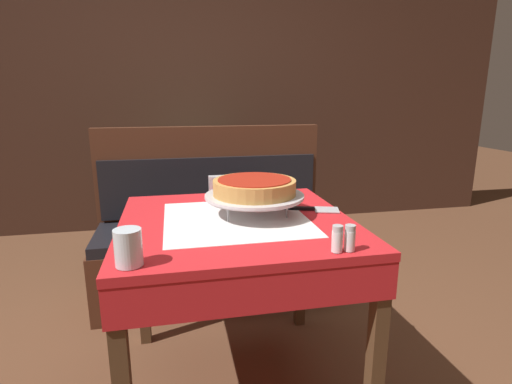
{
  "coord_description": "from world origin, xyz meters",
  "views": [
    {
      "loc": [
        -0.23,
        -1.46,
        1.21
      ],
      "look_at": [
        0.08,
        0.0,
        0.85
      ],
      "focal_mm": 28.0,
      "sensor_mm": 36.0,
      "label": 1
    }
  ],
  "objects_px": {
    "booth_bench": "(215,247)",
    "condiment_caddy": "(193,149)",
    "pepper_shaker": "(350,238)",
    "pizza_pan_stand": "(254,197)",
    "napkin_holder": "(220,185)",
    "salt_shaker": "(337,239)",
    "deep_dish_pizza": "(254,187)",
    "water_glass_near": "(128,247)",
    "dining_table_rear": "(195,170)",
    "dining_table_front": "(236,242)",
    "pizza_server": "(305,209)"
  },
  "relations": [
    {
      "from": "deep_dish_pizza",
      "to": "salt_shaker",
      "type": "height_order",
      "value": "deep_dish_pizza"
    },
    {
      "from": "condiment_caddy",
      "to": "pizza_pan_stand",
      "type": "bearing_deg",
      "value": -85.38
    },
    {
      "from": "dining_table_rear",
      "to": "salt_shaker",
      "type": "distance_m",
      "value": 2.18
    },
    {
      "from": "deep_dish_pizza",
      "to": "pepper_shaker",
      "type": "height_order",
      "value": "deep_dish_pizza"
    },
    {
      "from": "dining_table_rear",
      "to": "salt_shaker",
      "type": "height_order",
      "value": "salt_shaker"
    },
    {
      "from": "booth_bench",
      "to": "salt_shaker",
      "type": "relative_size",
      "value": 16.8
    },
    {
      "from": "salt_shaker",
      "to": "deep_dish_pizza",
      "type": "bearing_deg",
      "value": 111.59
    },
    {
      "from": "pizza_server",
      "to": "pepper_shaker",
      "type": "xyz_separation_m",
      "value": [
        -0.01,
        -0.45,
        0.04
      ]
    },
    {
      "from": "booth_bench",
      "to": "pizza_pan_stand",
      "type": "height_order",
      "value": "booth_bench"
    },
    {
      "from": "salt_shaker",
      "to": "water_glass_near",
      "type": "bearing_deg",
      "value": 177.56
    },
    {
      "from": "booth_bench",
      "to": "pizza_pan_stand",
      "type": "relative_size",
      "value": 3.58
    },
    {
      "from": "booth_bench",
      "to": "water_glass_near",
      "type": "xyz_separation_m",
      "value": [
        -0.36,
        -1.22,
        0.5
      ]
    },
    {
      "from": "dining_table_rear",
      "to": "salt_shaker",
      "type": "xyz_separation_m",
      "value": [
        0.3,
        -2.16,
        0.17
      ]
    },
    {
      "from": "pizza_server",
      "to": "condiment_caddy",
      "type": "height_order",
      "value": "condiment_caddy"
    },
    {
      "from": "dining_table_front",
      "to": "pizza_server",
      "type": "height_order",
      "value": "pizza_server"
    },
    {
      "from": "dining_table_front",
      "to": "pizza_server",
      "type": "distance_m",
      "value": 0.32
    },
    {
      "from": "salt_shaker",
      "to": "pepper_shaker",
      "type": "height_order",
      "value": "salt_shaker"
    },
    {
      "from": "booth_bench",
      "to": "pizza_pan_stand",
      "type": "xyz_separation_m",
      "value": [
        0.08,
        -0.82,
        0.52
      ]
    },
    {
      "from": "dining_table_rear",
      "to": "condiment_caddy",
      "type": "xyz_separation_m",
      "value": [
        -0.01,
        0.07,
        0.16
      ]
    },
    {
      "from": "dining_table_rear",
      "to": "deep_dish_pizza",
      "type": "xyz_separation_m",
      "value": [
        0.13,
        -1.73,
        0.24
      ]
    },
    {
      "from": "booth_bench",
      "to": "dining_table_rear",
      "type": "bearing_deg",
      "value": 93.4
    },
    {
      "from": "pizza_pan_stand",
      "to": "napkin_holder",
      "type": "relative_size",
      "value": 3.91
    },
    {
      "from": "dining_table_front",
      "to": "dining_table_rear",
      "type": "xyz_separation_m",
      "value": [
        -0.05,
        1.76,
        -0.03
      ]
    },
    {
      "from": "dining_table_rear",
      "to": "booth_bench",
      "type": "xyz_separation_m",
      "value": [
        0.05,
        -0.91,
        -0.32
      ]
    },
    {
      "from": "pizza_server",
      "to": "napkin_holder",
      "type": "xyz_separation_m",
      "value": [
        -0.32,
        0.33,
        0.04
      ]
    },
    {
      "from": "pizza_pan_stand",
      "to": "napkin_holder",
      "type": "xyz_separation_m",
      "value": [
        -0.1,
        0.36,
        -0.03
      ]
    },
    {
      "from": "dining_table_front",
      "to": "deep_dish_pizza",
      "type": "distance_m",
      "value": 0.23
    },
    {
      "from": "pizza_server",
      "to": "condiment_caddy",
      "type": "xyz_separation_m",
      "value": [
        -0.37,
        1.78,
        0.03
      ]
    },
    {
      "from": "water_glass_near",
      "to": "condiment_caddy",
      "type": "xyz_separation_m",
      "value": [
        0.29,
        2.2,
        -0.02
      ]
    },
    {
      "from": "napkin_holder",
      "to": "condiment_caddy",
      "type": "xyz_separation_m",
      "value": [
        -0.05,
        1.44,
        -0.01
      ]
    },
    {
      "from": "pizza_pan_stand",
      "to": "pizza_server",
      "type": "xyz_separation_m",
      "value": [
        0.22,
        0.03,
        -0.07
      ]
    },
    {
      "from": "dining_table_front",
      "to": "booth_bench",
      "type": "relative_size",
      "value": 0.63
    },
    {
      "from": "booth_bench",
      "to": "pizza_server",
      "type": "distance_m",
      "value": 0.96
    },
    {
      "from": "deep_dish_pizza",
      "to": "pizza_server",
      "type": "relative_size",
      "value": 1.09
    },
    {
      "from": "salt_shaker",
      "to": "napkin_holder",
      "type": "xyz_separation_m",
      "value": [
        -0.26,
        0.79,
        0.0
      ]
    },
    {
      "from": "dining_table_front",
      "to": "pizza_pan_stand",
      "type": "relative_size",
      "value": 2.24
    },
    {
      "from": "booth_bench",
      "to": "deep_dish_pizza",
      "type": "relative_size",
      "value": 4.3
    },
    {
      "from": "salt_shaker",
      "to": "condiment_caddy",
      "type": "height_order",
      "value": "condiment_caddy"
    },
    {
      "from": "pizza_server",
      "to": "dining_table_front",
      "type": "bearing_deg",
      "value": -168.78
    },
    {
      "from": "booth_bench",
      "to": "water_glass_near",
      "type": "relative_size",
      "value": 13.27
    },
    {
      "from": "booth_bench",
      "to": "pizza_server",
      "type": "height_order",
      "value": "booth_bench"
    },
    {
      "from": "booth_bench",
      "to": "water_glass_near",
      "type": "height_order",
      "value": "booth_bench"
    },
    {
      "from": "salt_shaker",
      "to": "pizza_pan_stand",
      "type": "bearing_deg",
      "value": 111.59
    },
    {
      "from": "dining_table_front",
      "to": "pizza_server",
      "type": "bearing_deg",
      "value": 11.22
    },
    {
      "from": "booth_bench",
      "to": "condiment_caddy",
      "type": "height_order",
      "value": "booth_bench"
    },
    {
      "from": "pepper_shaker",
      "to": "napkin_holder",
      "type": "xyz_separation_m",
      "value": [
        -0.31,
        0.79,
        0.0
      ]
    },
    {
      "from": "water_glass_near",
      "to": "salt_shaker",
      "type": "relative_size",
      "value": 1.27
    },
    {
      "from": "pepper_shaker",
      "to": "condiment_caddy",
      "type": "xyz_separation_m",
      "value": [
        -0.36,
        2.23,
        -0.0
      ]
    },
    {
      "from": "water_glass_near",
      "to": "salt_shaker",
      "type": "height_order",
      "value": "water_glass_near"
    },
    {
      "from": "dining_table_front",
      "to": "water_glass_near",
      "type": "bearing_deg",
      "value": -134.48
    }
  ]
}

